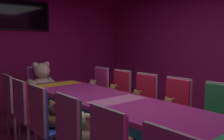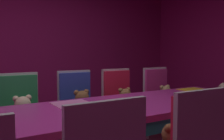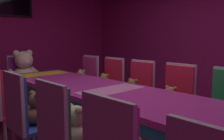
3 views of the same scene
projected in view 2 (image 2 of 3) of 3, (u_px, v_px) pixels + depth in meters
name	position (u px, v px, depth m)	size (l,w,h in m)	color
wall_left	(17.00, 40.00, 4.18)	(0.12, 6.40, 2.80)	#8C1959
banquet_table	(83.00, 119.00, 2.02)	(0.90, 3.75, 0.75)	#B22D8C
chair_left_2	(20.00, 111.00, 2.55)	(0.42, 0.41, 0.98)	#268C4C
teddy_left_2	(23.00, 114.00, 2.42)	(0.26, 0.34, 0.32)	beige
chair_left_3	(77.00, 104.00, 2.90)	(0.42, 0.41, 0.98)	#2D47B2
teddy_left_3	(82.00, 106.00, 2.78)	(0.27, 0.34, 0.32)	brown
chair_left_4	(119.00, 99.00, 3.21)	(0.42, 0.41, 0.98)	red
teddy_left_4	(125.00, 102.00, 3.08)	(0.25, 0.32, 0.30)	olive
chair_left_5	(158.00, 95.00, 3.51)	(0.42, 0.41, 0.98)	#CC338C
teddy_left_5	(166.00, 98.00, 3.38)	(0.24, 0.31, 0.30)	tan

